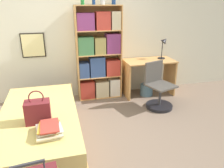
{
  "coord_description": "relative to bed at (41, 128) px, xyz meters",
  "views": [
    {
      "loc": [
        -0.45,
        -2.85,
        1.96
      ],
      "look_at": [
        0.34,
        0.21,
        0.75
      ],
      "focal_mm": 35.0,
      "sensor_mm": 36.0,
      "label": 1
    }
  ],
  "objects": [
    {
      "name": "desk",
      "position": [
        2.22,
        1.3,
        0.27
      ],
      "size": [
        1.06,
        0.58,
        0.77
      ],
      "color": "tan",
      "rests_on": "ground_plane"
    },
    {
      "name": "desk_lamp",
      "position": [
        2.56,
        1.36,
        0.84
      ],
      "size": [
        0.21,
        0.16,
        0.48
      ],
      "color": "black",
      "rests_on": "desk"
    },
    {
      "name": "bookcase",
      "position": [
        1.16,
        1.42,
        0.65
      ],
      "size": [
        0.9,
        0.32,
        1.89
      ],
      "color": "tan",
      "rests_on": "ground_plane"
    },
    {
      "name": "waste_bin",
      "position": [
        2.17,
        1.24,
        -0.13
      ],
      "size": [
        0.27,
        0.27,
        0.25
      ],
      "color": "slate",
      "rests_on": "ground_plane"
    },
    {
      "name": "ground_plane",
      "position": [
        0.76,
        -0.02,
        -0.25
      ],
      "size": [
        14.0,
        14.0,
        0.0
      ],
      "primitive_type": "plane",
      "color": "#756051"
    },
    {
      "name": "handbag",
      "position": [
        0.02,
        -0.27,
        0.4
      ],
      "size": [
        0.31,
        0.2,
        0.43
      ],
      "color": "maroon",
      "rests_on": "bed"
    },
    {
      "name": "desk_chair",
      "position": [
        2.16,
        0.66,
        0.03
      ],
      "size": [
        0.59,
        0.59,
        0.88
      ],
      "color": "black",
      "rests_on": "ground_plane"
    },
    {
      "name": "bottle_clear",
      "position": [
        1.24,
        1.4,
        1.71
      ],
      "size": [
        0.08,
        0.08,
        0.19
      ],
      "color": "#B7BCC1",
      "rests_on": "bookcase"
    },
    {
      "name": "wall_back",
      "position": [
        0.76,
        1.63,
        1.05
      ],
      "size": [
        10.0,
        0.09,
        2.6
      ],
      "color": "beige",
      "rests_on": "ground_plane"
    },
    {
      "name": "bed",
      "position": [
        0.0,
        0.0,
        0.0
      ],
      "size": [
        1.07,
        2.08,
        0.51
      ],
      "color": "tan",
      "rests_on": "ground_plane"
    },
    {
      "name": "book_stack_on_bed",
      "position": [
        0.16,
        -0.58,
        0.31
      ],
      "size": [
        0.32,
        0.38,
        0.12
      ],
      "color": "beige",
      "rests_on": "bed"
    }
  ]
}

